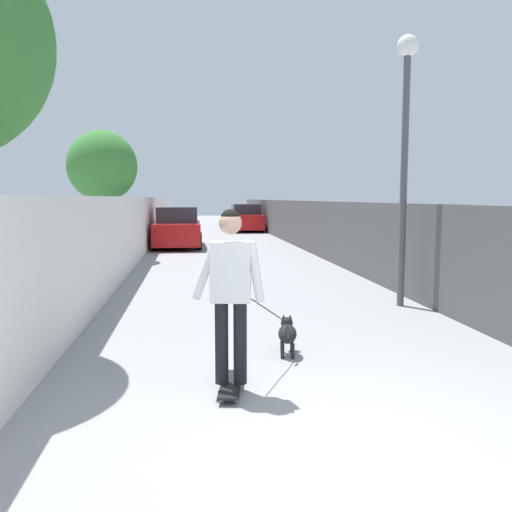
# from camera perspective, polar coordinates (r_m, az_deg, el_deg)

# --- Properties ---
(ground_plane) EXTENTS (80.00, 80.00, 0.00)m
(ground_plane) POSITION_cam_1_polar(r_m,az_deg,el_deg) (17.68, -2.81, 0.10)
(ground_plane) COLOR gray
(wall_left) EXTENTS (48.00, 0.30, 1.92)m
(wall_left) POSITION_cam_1_polar(r_m,az_deg,el_deg) (15.66, -13.13, 2.68)
(wall_left) COLOR silver
(wall_left) RESTS_ON ground
(fence_right) EXTENTS (48.00, 0.30, 1.78)m
(fence_right) POSITION_cam_1_polar(r_m,az_deg,el_deg) (16.11, 8.19, 2.63)
(fence_right) COLOR #4C4C4C
(fence_right) RESTS_ON ground
(tree_left_near) EXTENTS (2.06, 2.06, 3.89)m
(tree_left_near) POSITION_cam_1_polar(r_m,az_deg,el_deg) (16.77, -16.12, 9.12)
(tree_left_near) COLOR brown
(tree_left_near) RESTS_ON ground
(lamp_post) EXTENTS (0.36, 0.36, 4.59)m
(lamp_post) POSITION_cam_1_polar(r_m,az_deg,el_deg) (9.64, 15.69, 13.36)
(lamp_post) COLOR #4C4C51
(lamp_post) RESTS_ON ground
(skateboard) EXTENTS (0.82, 0.32, 0.08)m
(skateboard) POSITION_cam_1_polar(r_m,az_deg,el_deg) (5.36, -2.68, -13.57)
(skateboard) COLOR black
(skateboard) RESTS_ON ground
(person_skateboarder) EXTENTS (0.27, 0.72, 1.70)m
(person_skateboarder) POSITION_cam_1_polar(r_m,az_deg,el_deg) (5.11, -2.73, -2.86)
(person_skateboarder) COLOR black
(person_skateboarder) RESTS_ON skateboard
(dog) EXTENTS (1.44, 0.90, 1.06)m
(dog) POSITION_cam_1_polar(r_m,az_deg,el_deg) (6.47, 3.35, -8.19)
(dog) COLOR black
(dog) RESTS_ON ground
(car_near) EXTENTS (4.28, 1.80, 1.54)m
(car_near) POSITION_cam_1_polar(r_m,az_deg,el_deg) (20.76, -8.38, 2.94)
(car_near) COLOR #B71414
(car_near) RESTS_ON ground
(car_far) EXTENTS (3.96, 1.80, 1.54)m
(car_far) POSITION_cam_1_polar(r_m,az_deg,el_deg) (30.36, -1.10, 4.02)
(car_far) COLOR #B71414
(car_far) RESTS_ON ground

